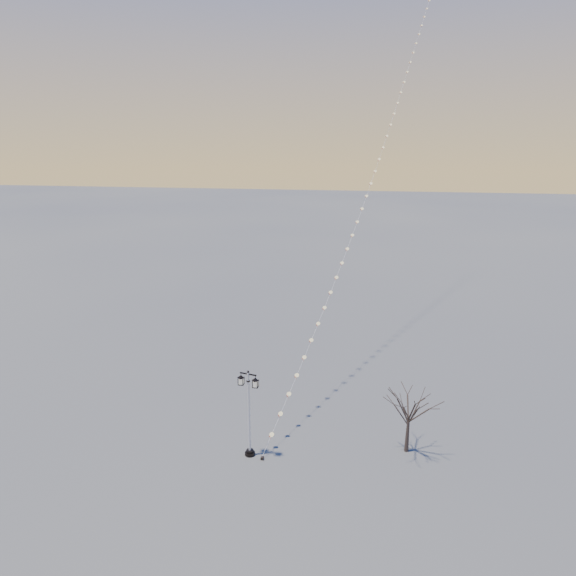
# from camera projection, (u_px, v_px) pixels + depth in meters

# --- Properties ---
(ground) EXTENTS (300.00, 300.00, 0.00)m
(ground) POSITION_uv_depth(u_px,v_px,m) (251.00, 460.00, 26.27)
(ground) COLOR #505351
(ground) RESTS_ON ground
(street_lamp) EXTENTS (1.20, 0.59, 4.81)m
(street_lamp) POSITION_uv_depth(u_px,v_px,m) (249.00, 409.00, 25.94)
(street_lamp) COLOR black
(street_lamp) RESTS_ON ground
(bare_tree) EXTENTS (2.21, 2.21, 3.67)m
(bare_tree) POSITION_uv_depth(u_px,v_px,m) (409.00, 408.00, 26.30)
(bare_tree) COLOR #322720
(bare_tree) RESTS_ON ground
(kite_train) EXTENTS (10.17, 39.63, 30.38)m
(kite_train) POSITION_uv_depth(u_px,v_px,m) (374.00, 151.00, 39.78)
(kite_train) COLOR black
(kite_train) RESTS_ON ground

